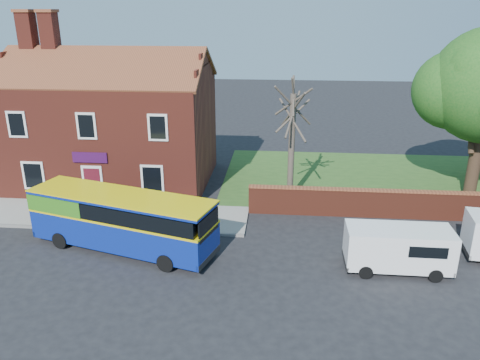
# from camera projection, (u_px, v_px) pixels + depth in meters

# --- Properties ---
(ground) EXTENTS (120.00, 120.00, 0.00)m
(ground) POSITION_uv_depth(u_px,v_px,m) (189.00, 278.00, 19.61)
(ground) COLOR black
(ground) RESTS_ON ground
(pavement) EXTENTS (18.00, 3.50, 0.12)m
(pavement) POSITION_uv_depth(u_px,v_px,m) (83.00, 214.00, 25.57)
(pavement) COLOR gray
(pavement) RESTS_ON ground
(kerb) EXTENTS (18.00, 0.15, 0.14)m
(kerb) POSITION_uv_depth(u_px,v_px,m) (69.00, 228.00, 23.93)
(kerb) COLOR slate
(kerb) RESTS_ON ground
(grass_strip) EXTENTS (26.00, 12.00, 0.04)m
(grass_strip) POSITION_uv_depth(u_px,v_px,m) (422.00, 181.00, 30.66)
(grass_strip) COLOR #426B28
(grass_strip) RESTS_ON ground
(shop_building) EXTENTS (12.30, 8.13, 10.50)m
(shop_building) POSITION_uv_depth(u_px,v_px,m) (113.00, 130.00, 29.80)
(shop_building) COLOR maroon
(shop_building) RESTS_ON ground
(boundary_wall) EXTENTS (22.00, 0.38, 1.60)m
(boundary_wall) POSITION_uv_depth(u_px,v_px,m) (455.00, 206.00, 24.77)
(boundary_wall) COLOR maroon
(boundary_wall) RESTS_ON ground
(bus) EXTENTS (9.17, 4.68, 2.72)m
(bus) POSITION_uv_depth(u_px,v_px,m) (117.00, 218.00, 21.61)
(bus) COLOR navy
(bus) RESTS_ON ground
(van_near) EXTENTS (4.43, 1.88, 1.94)m
(van_near) POSITION_uv_depth(u_px,v_px,m) (399.00, 247.00, 19.88)
(van_near) COLOR white
(van_near) RESTS_ON ground
(bare_tree) EXTENTS (2.57, 3.06, 6.85)m
(bare_tree) POSITION_uv_depth(u_px,v_px,m) (292.00, 142.00, 26.51)
(bare_tree) COLOR #4C4238
(bare_tree) RESTS_ON ground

